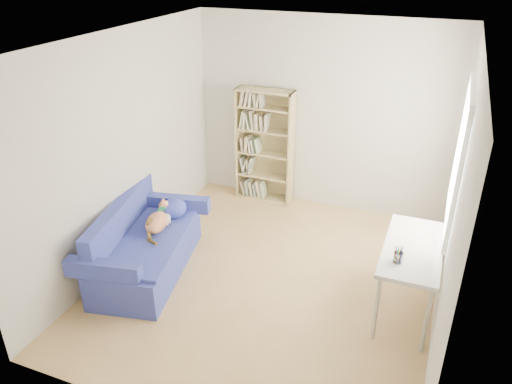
% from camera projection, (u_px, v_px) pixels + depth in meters
% --- Properties ---
extents(ground, '(4.00, 4.00, 0.00)m').
position_uv_depth(ground, '(269.00, 279.00, 5.58)').
color(ground, tan).
rests_on(ground, ground).
extents(room_shell, '(3.54, 4.04, 2.62)m').
position_uv_depth(room_shell, '(282.00, 143.00, 4.84)').
color(room_shell, silver).
rests_on(room_shell, ground).
extents(sofa, '(1.09, 1.79, 0.81)m').
position_uv_depth(sofa, '(145.00, 245.00, 5.63)').
color(sofa, navy).
rests_on(sofa, ground).
extents(bookshelf, '(0.81, 0.25, 1.62)m').
position_uv_depth(bookshelf, '(265.00, 150.00, 7.03)').
color(bookshelf, tan).
rests_on(bookshelf, ground).
extents(desk, '(0.55, 1.19, 0.75)m').
position_uv_depth(desk, '(412.00, 254.00, 4.83)').
color(desk, white).
rests_on(desk, ground).
extents(pen_cup, '(0.09, 0.09, 0.17)m').
position_uv_depth(pen_cup, '(398.00, 256.00, 4.55)').
color(pen_cup, white).
rests_on(pen_cup, desk).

